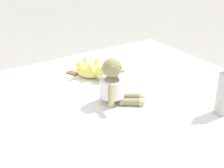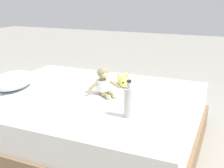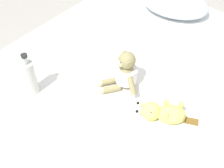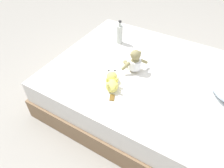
{
  "view_description": "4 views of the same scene",
  "coord_description": "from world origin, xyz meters",
  "px_view_note": "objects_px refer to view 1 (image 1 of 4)",
  "views": [
    {
      "loc": [
        -1.24,
        0.72,
        1.31
      ],
      "look_at": [
        0.06,
        -0.13,
        0.57
      ],
      "focal_mm": 56.53,
      "sensor_mm": 36.0,
      "label": 1
    },
    {
      "loc": [
        -2.02,
        -1.12,
        1.28
      ],
      "look_at": [
        0.04,
        -0.22,
        0.58
      ],
      "focal_mm": 45.16,
      "sensor_mm": 36.0,
      "label": 2
    },
    {
      "loc": [
        0.76,
        -1.1,
        1.72
      ],
      "look_at": [
        0.04,
        -0.23,
        0.54
      ],
      "focal_mm": 47.85,
      "sensor_mm": 36.0,
      "label": 3
    },
    {
      "loc": [
        1.49,
        0.47,
        1.73
      ],
      "look_at": [
        0.39,
        -0.18,
        0.53
      ],
      "focal_mm": 32.35,
      "sensor_mm": 36.0,
      "label": 4
    }
  ],
  "objects_px": {
    "plush_monkey": "(114,85)",
    "plush_yellow_creature": "(95,71)",
    "bed": "(98,156)",
    "glass_bottle": "(224,92)"
  },
  "relations": [
    {
      "from": "glass_bottle",
      "to": "plush_yellow_creature",
      "type": "bearing_deg",
      "value": 23.85
    },
    {
      "from": "plush_yellow_creature",
      "to": "glass_bottle",
      "type": "distance_m",
      "value": 0.73
    },
    {
      "from": "bed",
      "to": "plush_monkey",
      "type": "distance_m",
      "value": 0.37
    },
    {
      "from": "plush_yellow_creature",
      "to": "bed",
      "type": "bearing_deg",
      "value": 150.07
    },
    {
      "from": "plush_monkey",
      "to": "plush_yellow_creature",
      "type": "bearing_deg",
      "value": -13.0
    },
    {
      "from": "glass_bottle",
      "to": "bed",
      "type": "bearing_deg",
      "value": 58.28
    },
    {
      "from": "plush_yellow_creature",
      "to": "glass_bottle",
      "type": "bearing_deg",
      "value": -156.15
    },
    {
      "from": "plush_monkey",
      "to": "plush_yellow_creature",
      "type": "relative_size",
      "value": 0.83
    },
    {
      "from": "plush_yellow_creature",
      "to": "glass_bottle",
      "type": "xyz_separation_m",
      "value": [
        -0.67,
        -0.29,
        0.06
      ]
    },
    {
      "from": "bed",
      "to": "glass_bottle",
      "type": "relative_size",
      "value": 7.13
    }
  ]
}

